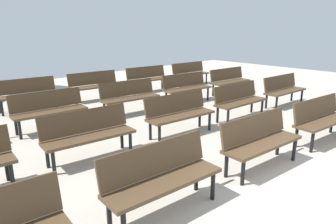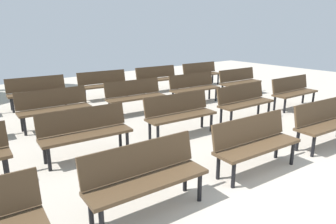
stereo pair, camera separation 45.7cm
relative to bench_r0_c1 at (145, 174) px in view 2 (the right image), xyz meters
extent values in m
cube|color=#4C3823|center=(-0.01, -0.08, -0.07)|extent=(1.63, 0.54, 0.05)
cube|color=#4C3823|center=(0.01, 0.12, 0.17)|extent=(1.60, 0.23, 0.40)
cylinder|color=black|center=(0.68, -0.28, -0.30)|extent=(0.06, 0.06, 0.40)
cylinder|color=black|center=(-0.69, 0.13, -0.30)|extent=(0.06, 0.06, 0.40)
cylinder|color=black|center=(0.70, 0.04, -0.30)|extent=(0.06, 0.06, 0.40)
cube|color=#4C3823|center=(2.02, -0.24, -0.07)|extent=(1.63, 0.57, 0.05)
cube|color=#4C3823|center=(2.04, -0.04, 0.17)|extent=(1.60, 0.25, 0.40)
cylinder|color=black|center=(1.31, -0.34, -0.30)|extent=(0.06, 0.06, 0.40)
cylinder|color=black|center=(2.70, -0.46, -0.30)|extent=(0.06, 0.06, 0.40)
cylinder|color=black|center=(1.34, -0.02, -0.30)|extent=(0.06, 0.06, 0.40)
cylinder|color=black|center=(2.73, -0.14, -0.30)|extent=(0.06, 0.06, 0.40)
cube|color=#4C3823|center=(4.01, -0.43, -0.07)|extent=(1.64, 0.60, 0.05)
cube|color=#4C3823|center=(4.03, -0.23, 0.17)|extent=(1.60, 0.29, 0.40)
cylinder|color=black|center=(3.30, -0.52, -0.30)|extent=(0.06, 0.06, 0.40)
cylinder|color=black|center=(3.33, -0.20, -0.30)|extent=(0.06, 0.06, 0.40)
cylinder|color=black|center=(-1.22, 1.86, -0.30)|extent=(0.06, 0.06, 0.40)
cylinder|color=black|center=(-1.20, 2.18, -0.30)|extent=(0.06, 0.06, 0.40)
cube|color=#4C3823|center=(0.11, 1.97, -0.07)|extent=(1.63, 0.59, 0.05)
cube|color=#4C3823|center=(0.13, 2.17, 0.17)|extent=(1.60, 0.28, 0.40)
cylinder|color=black|center=(-0.60, 1.88, -0.30)|extent=(0.06, 0.06, 0.40)
cylinder|color=black|center=(0.79, 1.75, -0.30)|extent=(0.06, 0.06, 0.40)
cylinder|color=black|center=(-0.57, 2.20, -0.30)|extent=(0.06, 0.06, 0.40)
cylinder|color=black|center=(0.83, 2.06, -0.30)|extent=(0.06, 0.06, 0.40)
cube|color=#4C3823|center=(2.19, 1.81, -0.07)|extent=(1.63, 0.58, 0.05)
cube|color=#4C3823|center=(2.21, 2.01, 0.17)|extent=(1.60, 0.26, 0.40)
cylinder|color=black|center=(1.48, 1.72, -0.30)|extent=(0.06, 0.06, 0.40)
cylinder|color=black|center=(2.88, 1.59, -0.30)|extent=(0.06, 0.06, 0.40)
cylinder|color=black|center=(1.51, 2.03, -0.30)|extent=(0.06, 0.06, 0.40)
cylinder|color=black|center=(2.90, 1.91, -0.30)|extent=(0.06, 0.06, 0.40)
cube|color=#4C3823|center=(4.15, 1.63, -0.07)|extent=(1.62, 0.51, 0.05)
cube|color=#4C3823|center=(4.16, 1.83, 0.17)|extent=(1.60, 0.20, 0.40)
cylinder|color=black|center=(3.44, 1.50, -0.30)|extent=(0.06, 0.06, 0.40)
cylinder|color=black|center=(4.84, 1.44, -0.30)|extent=(0.06, 0.06, 0.40)
cylinder|color=black|center=(3.46, 1.82, -0.30)|extent=(0.06, 0.06, 0.40)
cylinder|color=black|center=(4.86, 1.76, -0.30)|extent=(0.06, 0.06, 0.40)
cube|color=#4C3823|center=(6.22, 1.51, -0.07)|extent=(1.62, 0.53, 0.05)
cube|color=#4C3823|center=(6.23, 1.71, 0.17)|extent=(1.60, 0.21, 0.40)
cylinder|color=black|center=(5.52, 1.39, -0.30)|extent=(0.06, 0.06, 0.40)
cylinder|color=black|center=(6.91, 1.31, -0.30)|extent=(0.06, 0.06, 0.40)
cylinder|color=black|center=(5.53, 1.71, -0.30)|extent=(0.06, 0.06, 0.40)
cylinder|color=black|center=(6.93, 1.63, -0.30)|extent=(0.06, 0.06, 0.40)
cube|color=#4C3823|center=(0.26, 4.01, -0.07)|extent=(1.63, 0.56, 0.05)
cube|color=#4C3823|center=(0.28, 4.21, 0.17)|extent=(1.60, 0.24, 0.40)
cylinder|color=black|center=(-0.45, 3.90, -0.30)|extent=(0.06, 0.06, 0.40)
cylinder|color=black|center=(0.95, 3.79, -0.30)|extent=(0.06, 0.06, 0.40)
cylinder|color=black|center=(-0.42, 4.22, -0.30)|extent=(0.06, 0.06, 0.40)
cylinder|color=black|center=(0.97, 4.11, -0.30)|extent=(0.06, 0.06, 0.40)
cube|color=#4C3823|center=(2.37, 3.87, -0.07)|extent=(1.64, 0.60, 0.05)
cube|color=#4C3823|center=(2.39, 4.07, 0.17)|extent=(1.60, 0.28, 0.40)
cylinder|color=black|center=(1.66, 3.78, -0.30)|extent=(0.06, 0.06, 0.40)
cylinder|color=black|center=(3.05, 3.64, -0.30)|extent=(0.06, 0.06, 0.40)
cylinder|color=black|center=(1.69, 4.10, -0.30)|extent=(0.06, 0.06, 0.40)
cylinder|color=black|center=(3.09, 3.96, -0.30)|extent=(0.06, 0.06, 0.40)
cube|color=#4C3823|center=(4.39, 3.70, -0.07)|extent=(1.64, 0.60, 0.05)
cube|color=#4C3823|center=(4.41, 3.90, 0.17)|extent=(1.60, 0.28, 0.40)
cylinder|color=black|center=(3.68, 3.62, -0.30)|extent=(0.06, 0.06, 0.40)
cylinder|color=black|center=(5.07, 3.48, -0.30)|extent=(0.06, 0.06, 0.40)
cylinder|color=black|center=(3.71, 3.93, -0.30)|extent=(0.06, 0.06, 0.40)
cylinder|color=black|center=(5.10, 3.79, -0.30)|extent=(0.06, 0.06, 0.40)
cube|color=#4C3823|center=(6.33, 3.53, -0.07)|extent=(1.62, 0.54, 0.05)
cube|color=#4C3823|center=(6.35, 3.73, 0.17)|extent=(1.60, 0.22, 0.40)
cylinder|color=black|center=(5.63, 3.41, -0.30)|extent=(0.06, 0.06, 0.40)
cylinder|color=black|center=(7.02, 3.33, -0.30)|extent=(0.06, 0.06, 0.40)
cylinder|color=black|center=(5.64, 3.73, -0.30)|extent=(0.06, 0.06, 0.40)
cylinder|color=black|center=(7.04, 3.65, -0.30)|extent=(0.06, 0.06, 0.40)
cube|color=#4C3823|center=(0.50, 6.08, -0.07)|extent=(1.64, 0.59, 0.05)
cube|color=#4C3823|center=(0.52, 6.28, 0.17)|extent=(1.60, 0.28, 0.40)
cylinder|color=black|center=(-0.21, 5.98, -0.30)|extent=(0.06, 0.06, 0.40)
cylinder|color=black|center=(1.18, 5.85, -0.30)|extent=(0.06, 0.06, 0.40)
cylinder|color=black|center=(-0.18, 6.30, -0.30)|extent=(0.06, 0.06, 0.40)
cylinder|color=black|center=(1.21, 6.17, -0.30)|extent=(0.06, 0.06, 0.40)
cube|color=#4C3823|center=(2.50, 5.91, -0.07)|extent=(1.64, 0.60, 0.05)
cube|color=#4C3823|center=(2.52, 6.11, 0.17)|extent=(1.60, 0.29, 0.40)
cylinder|color=black|center=(1.79, 5.83, -0.30)|extent=(0.06, 0.06, 0.40)
cylinder|color=black|center=(3.18, 5.68, -0.30)|extent=(0.06, 0.06, 0.40)
cylinder|color=black|center=(1.82, 6.15, -0.30)|extent=(0.06, 0.06, 0.40)
cylinder|color=black|center=(3.22, 6.00, -0.30)|extent=(0.06, 0.06, 0.40)
cube|color=#4C3823|center=(4.55, 5.75, -0.07)|extent=(1.63, 0.57, 0.05)
cube|color=#4C3823|center=(4.57, 5.95, 0.17)|extent=(1.60, 0.25, 0.40)
cylinder|color=black|center=(3.84, 5.65, -0.30)|extent=(0.06, 0.06, 0.40)
cylinder|color=black|center=(5.23, 5.54, -0.30)|extent=(0.06, 0.06, 0.40)
cylinder|color=black|center=(3.87, 5.97, -0.30)|extent=(0.06, 0.06, 0.40)
cylinder|color=black|center=(5.26, 5.86, -0.30)|extent=(0.06, 0.06, 0.40)
cube|color=#4C3823|center=(6.57, 5.59, -0.07)|extent=(1.63, 0.55, 0.05)
cube|color=#4C3823|center=(6.58, 5.79, 0.17)|extent=(1.60, 0.23, 0.40)
cylinder|color=black|center=(5.86, 5.48, -0.30)|extent=(0.06, 0.06, 0.40)
cylinder|color=black|center=(7.26, 5.38, -0.30)|extent=(0.06, 0.06, 0.40)
cylinder|color=black|center=(5.88, 5.80, -0.30)|extent=(0.06, 0.06, 0.40)
cylinder|color=black|center=(7.28, 5.70, -0.30)|extent=(0.06, 0.06, 0.40)
camera|label=1|loc=(-2.30, -2.59, 1.79)|focal=32.86mm
camera|label=2|loc=(-1.95, -2.89, 1.79)|focal=32.86mm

